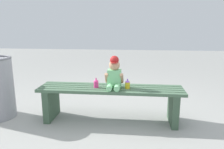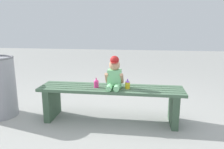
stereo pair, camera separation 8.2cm
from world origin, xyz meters
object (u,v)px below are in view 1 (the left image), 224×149
Objects in this scene: sippy_cup_left at (96,83)px; park_bench at (111,98)px; child_figure at (114,74)px; sippy_cup_right at (127,84)px.

park_bench is at bearing 7.54° from sippy_cup_left.
child_figure is 0.26m from sippy_cup_left.
sippy_cup_right is at bearing -6.36° from park_bench.
park_bench is 4.51× the size of child_figure.
park_bench is 0.32m from child_figure.
sippy_cup_right is (0.17, -0.01, -0.12)m from child_figure.
sippy_cup_left is 1.00× the size of sippy_cup_right.
sippy_cup_left is at bearing -172.46° from park_bench.
child_figure reaches higher than sippy_cup_left.
park_bench is 0.29m from sippy_cup_right.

